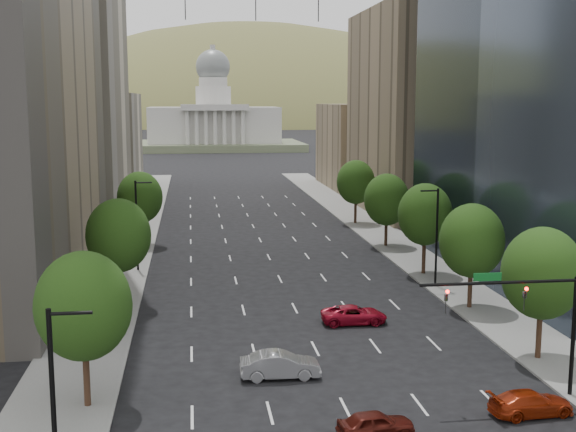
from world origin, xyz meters
name	(u,v)px	position (x,y,z in m)	size (l,w,h in m)	color
sidewalk_left	(112,283)	(-15.50, 60.00, 0.07)	(6.00, 200.00, 0.15)	slate
sidewalk_right	(438,273)	(15.50, 60.00, 0.07)	(6.00, 200.00, 0.15)	slate
midrise_cream_left	(71,95)	(-25.00, 103.00, 17.50)	(14.00, 30.00, 35.00)	beige
filler_left	(100,142)	(-25.00, 136.00, 9.00)	(14.00, 26.00, 18.00)	beige
parking_tan_right	(414,112)	(25.00, 100.00, 15.00)	(14.00, 30.00, 30.00)	#8C7759
filler_right	(363,146)	(25.00, 133.00, 8.00)	(14.00, 26.00, 16.00)	#8C7759
tree_right_1	(542,273)	(14.00, 36.00, 5.75)	(5.20, 5.20, 8.75)	#382316
tree_right_2	(472,241)	(14.00, 48.00, 5.60)	(5.20, 5.20, 8.61)	#382316
tree_right_3	(425,214)	(14.00, 60.00, 5.89)	(5.20, 5.20, 8.89)	#382316
tree_right_4	(387,200)	(14.00, 74.00, 5.46)	(5.20, 5.20, 8.46)	#382316
tree_right_5	(356,182)	(14.00, 90.00, 5.75)	(5.20, 5.20, 8.75)	#382316
tree_left_0	(83,306)	(-14.00, 32.00, 5.75)	(5.20, 5.20, 8.75)	#382316
tree_left_1	(118,236)	(-14.00, 52.00, 5.96)	(5.20, 5.20, 8.97)	#382316
tree_left_2	(140,198)	(-14.00, 78.00, 5.68)	(5.20, 5.20, 8.68)	#382316
streetlight_rn	(436,235)	(13.44, 55.00, 4.84)	(1.70, 0.20, 9.00)	black
streetlight_ls	(55,414)	(-13.44, 20.00, 4.84)	(1.70, 0.20, 9.00)	black
streetlight_ln	(137,223)	(-13.44, 65.00, 4.84)	(1.70, 0.20, 9.00)	black
traffic_signal	(533,310)	(10.53, 30.00, 5.17)	(9.12, 0.40, 7.38)	black
capitol	(214,124)	(0.00, 249.71, 8.58)	(60.00, 40.00, 35.20)	#596647
foothills	(243,168)	(34.67, 599.39, -37.78)	(720.00, 413.00, 263.00)	olive
car_red_near	(531,403)	(9.66, 27.92, 0.67)	(1.87, 4.59, 1.33)	maroon
car_maroon	(376,424)	(0.79, 26.48, 0.66)	(1.57, 3.90, 1.33)	#44110B
car_silver	(280,365)	(-3.00, 35.03, 0.80)	(1.70, 4.87, 1.60)	gray
car_red_far	(354,315)	(3.87, 45.28, 0.69)	(2.29, 4.96, 1.38)	maroon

